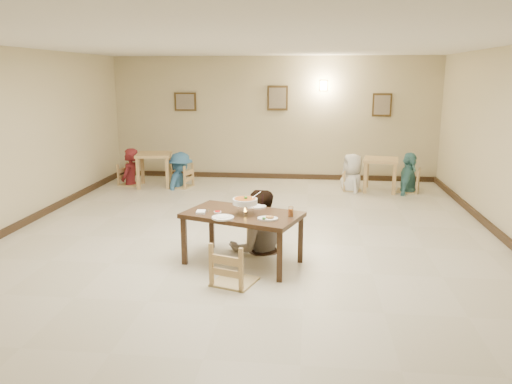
# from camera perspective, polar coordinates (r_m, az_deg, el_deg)

# --- Properties ---
(floor) EXTENTS (10.00, 10.00, 0.00)m
(floor) POSITION_cam_1_polar(r_m,az_deg,el_deg) (7.84, -0.87, -5.72)
(floor) COLOR beige
(floor) RESTS_ON ground
(ceiling) EXTENTS (10.00, 10.00, 0.00)m
(ceiling) POSITION_cam_1_polar(r_m,az_deg,el_deg) (7.43, -0.95, 16.75)
(ceiling) COLOR silver
(ceiling) RESTS_ON wall_back
(wall_back) EXTENTS (10.00, 0.00, 10.00)m
(wall_back) POSITION_cam_1_polar(r_m,az_deg,el_deg) (12.43, 2.01, 8.39)
(wall_back) COLOR #C2B48C
(wall_back) RESTS_ON floor
(wall_front) EXTENTS (10.00, 0.00, 10.00)m
(wall_front) POSITION_cam_1_polar(r_m,az_deg,el_deg) (2.74, -14.30, -9.57)
(wall_front) COLOR #C2B48C
(wall_front) RESTS_ON floor
(baseboard_back) EXTENTS (8.00, 0.06, 0.12)m
(baseboard_back) POSITION_cam_1_polar(r_m,az_deg,el_deg) (12.61, 1.94, 1.84)
(baseboard_back) COLOR #312113
(baseboard_back) RESTS_ON floor
(baseboard_left) EXTENTS (0.06, 10.00, 0.12)m
(baseboard_left) POSITION_cam_1_polar(r_m,az_deg,el_deg) (9.18, -26.35, -3.89)
(baseboard_left) COLOR #312113
(baseboard_left) RESTS_ON floor
(picture_a) EXTENTS (0.55, 0.04, 0.45)m
(picture_a) POSITION_cam_1_polar(r_m,az_deg,el_deg) (12.72, -8.09, 10.18)
(picture_a) COLOR #3B2A13
(picture_a) RESTS_ON wall_back
(picture_b) EXTENTS (0.50, 0.04, 0.60)m
(picture_b) POSITION_cam_1_polar(r_m,az_deg,el_deg) (12.35, 2.48, 10.68)
(picture_b) COLOR #3B2A13
(picture_b) RESTS_ON wall_back
(picture_c) EXTENTS (0.45, 0.04, 0.55)m
(picture_c) POSITION_cam_1_polar(r_m,az_deg,el_deg) (12.44, 14.20, 9.62)
(picture_c) COLOR #3B2A13
(picture_c) RESTS_ON wall_back
(wall_sconce) EXTENTS (0.16, 0.05, 0.22)m
(wall_sconce) POSITION_cam_1_polar(r_m,az_deg,el_deg) (12.32, 7.72, 11.96)
(wall_sconce) COLOR #FFD88C
(wall_sconce) RESTS_ON wall_back
(main_table) EXTENTS (1.74, 1.32, 0.72)m
(main_table) POSITION_cam_1_polar(r_m,az_deg,el_deg) (6.79, -1.56, -3.06)
(main_table) COLOR #3B2717
(main_table) RESTS_ON floor
(chair_far) EXTENTS (0.41, 0.41, 0.87)m
(chair_far) POSITION_cam_1_polar(r_m,az_deg,el_deg) (7.51, 0.26, -3.09)
(chair_far) COLOR tan
(chair_far) RESTS_ON floor
(chair_near) EXTENTS (0.49, 0.49, 1.04)m
(chair_near) POSITION_cam_1_polar(r_m,az_deg,el_deg) (6.19, -2.51, -5.87)
(chair_near) COLOR tan
(chair_near) RESTS_ON floor
(main_diner) EXTENTS (1.04, 0.90, 1.83)m
(main_diner) POSITION_cam_1_polar(r_m,az_deg,el_deg) (7.26, 0.29, 0.27)
(main_diner) COLOR gray
(main_diner) RESTS_ON floor
(curry_warmer) EXTENTS (0.37, 0.33, 0.30)m
(curry_warmer) POSITION_cam_1_polar(r_m,az_deg,el_deg) (6.66, -1.27, -1.10)
(curry_warmer) COLOR silver
(curry_warmer) RESTS_ON main_table
(rice_plate_far) EXTENTS (0.28, 0.28, 0.06)m
(rice_plate_far) POSITION_cam_1_polar(r_m,az_deg,el_deg) (7.05, 0.02, -1.64)
(rice_plate_far) COLOR white
(rice_plate_far) RESTS_ON main_table
(rice_plate_near) EXTENTS (0.29, 0.29, 0.07)m
(rice_plate_near) POSITION_cam_1_polar(r_m,az_deg,el_deg) (6.52, -3.81, -2.91)
(rice_plate_near) COLOR white
(rice_plate_near) RESTS_ON main_table
(fried_plate) EXTENTS (0.27, 0.27, 0.06)m
(fried_plate) POSITION_cam_1_polar(r_m,az_deg,el_deg) (6.45, 1.32, -3.00)
(fried_plate) COLOR white
(fried_plate) RESTS_ON main_table
(chili_dish) EXTENTS (0.10, 0.10, 0.02)m
(chili_dish) POSITION_cam_1_polar(r_m,az_deg,el_deg) (6.79, -4.43, -2.29)
(chili_dish) COLOR white
(chili_dish) RESTS_ON main_table
(napkin_cutlery) EXTENTS (0.15, 0.24, 0.03)m
(napkin_cutlery) POSITION_cam_1_polar(r_m,az_deg,el_deg) (6.80, -6.29, -2.28)
(napkin_cutlery) COLOR white
(napkin_cutlery) RESTS_ON main_table
(drink_glass) EXTENTS (0.07, 0.07, 0.13)m
(drink_glass) POSITION_cam_1_polar(r_m,az_deg,el_deg) (6.59, 4.00, -2.30)
(drink_glass) COLOR white
(drink_glass) RESTS_ON main_table
(bg_table_left) EXTENTS (0.91, 0.91, 0.78)m
(bg_table_left) POSITION_cam_1_polar(r_m,az_deg,el_deg) (11.84, -11.57, 3.70)
(bg_table_left) COLOR tan
(bg_table_left) RESTS_ON floor
(bg_table_right) EXTENTS (0.85, 0.85, 0.74)m
(bg_table_right) POSITION_cam_1_polar(r_m,az_deg,el_deg) (11.46, 14.07, 3.05)
(bg_table_right) COLOR tan
(bg_table_right) RESTS_ON floor
(bg_chair_ll) EXTENTS (0.45, 0.45, 0.95)m
(bg_chair_ll) POSITION_cam_1_polar(r_m,az_deg,el_deg) (12.13, -14.25, 2.98)
(bg_chair_ll) COLOR tan
(bg_chair_ll) RESTS_ON floor
(bg_chair_lr) EXTENTS (0.47, 0.47, 1.01)m
(bg_chair_lr) POSITION_cam_1_polar(r_m,az_deg,el_deg) (11.67, -8.66, 2.99)
(bg_chair_lr) COLOR tan
(bg_chair_lr) RESTS_ON floor
(bg_chair_rl) EXTENTS (0.41, 0.41, 0.88)m
(bg_chair_rl) POSITION_cam_1_polar(r_m,az_deg,el_deg) (11.43, 10.95, 2.34)
(bg_chair_rl) COLOR tan
(bg_chair_rl) RESTS_ON floor
(bg_chair_rr) EXTENTS (0.46, 0.46, 0.98)m
(bg_chair_rr) POSITION_cam_1_polar(r_m,az_deg,el_deg) (11.58, 17.07, 2.40)
(bg_chair_rr) COLOR tan
(bg_chair_rr) RESTS_ON floor
(bg_diner_a) EXTENTS (0.47, 0.67, 1.75)m
(bg_diner_a) POSITION_cam_1_polar(r_m,az_deg,el_deg) (12.07, -14.35, 4.85)
(bg_diner_a) COLOR maroon
(bg_diner_a) RESTS_ON floor
(bg_diner_b) EXTENTS (0.73, 1.12, 1.63)m
(bg_diner_b) POSITION_cam_1_polar(r_m,az_deg,el_deg) (11.62, -8.71, 4.51)
(bg_diner_b) COLOR teal
(bg_diner_b) RESTS_ON floor
(bg_diner_c) EXTENTS (0.69, 0.90, 1.66)m
(bg_diner_c) POSITION_cam_1_polar(r_m,az_deg,el_deg) (11.36, 11.03, 4.30)
(bg_diner_c) COLOR silver
(bg_diner_c) RESTS_ON floor
(bg_diner_d) EXTENTS (0.77, 1.12, 1.77)m
(bg_diner_d) POSITION_cam_1_polar(r_m,az_deg,el_deg) (11.52, 17.21, 4.33)
(bg_diner_d) COLOR teal
(bg_diner_d) RESTS_ON floor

